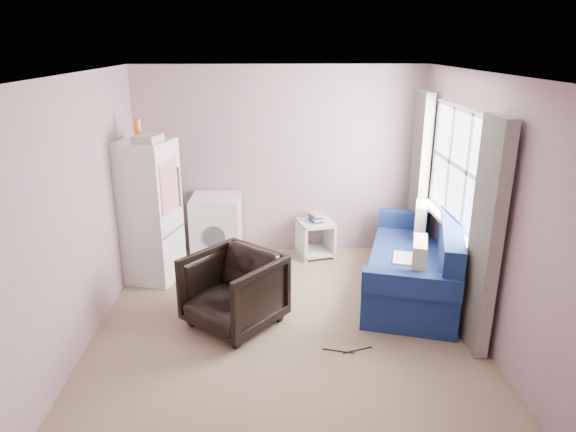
% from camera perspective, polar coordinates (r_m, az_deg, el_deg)
% --- Properties ---
extents(room, '(3.84, 4.24, 2.54)m').
position_cam_1_polar(room, '(4.83, -0.12, 0.57)').
color(room, '#89725A').
rests_on(room, ground).
extents(armchair, '(1.12, 1.12, 0.84)m').
position_cam_1_polar(armchair, '(5.24, -6.07, -7.88)').
color(armchair, black).
rests_on(armchair, ground).
extents(fridge, '(0.73, 0.72, 1.94)m').
position_cam_1_polar(fridge, '(6.29, -15.13, 0.56)').
color(fridge, silver).
rests_on(fridge, ground).
extents(washing_machine, '(0.63, 0.65, 0.88)m').
position_cam_1_polar(washing_machine, '(6.77, -7.92, -1.28)').
color(washing_machine, silver).
rests_on(washing_machine, ground).
extents(side_table, '(0.54, 0.54, 0.60)m').
position_cam_1_polar(side_table, '(6.93, 3.09, -2.19)').
color(side_table, silver).
rests_on(side_table, ground).
extents(sofa, '(1.49, 2.27, 0.93)m').
position_cam_1_polar(sofa, '(6.08, 14.27, -5.32)').
color(sofa, navy).
rests_on(sofa, ground).
extents(window_dressing, '(0.17, 2.62, 2.18)m').
position_cam_1_polar(window_dressing, '(5.85, 17.21, 1.49)').
color(window_dressing, white).
rests_on(window_dressing, ground).
extents(floor_cables, '(0.47, 0.11, 0.01)m').
position_cam_1_polar(floor_cables, '(5.03, 6.70, -14.62)').
color(floor_cables, black).
rests_on(floor_cables, ground).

